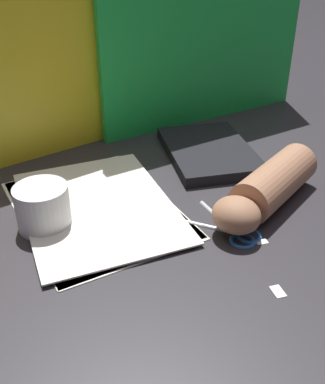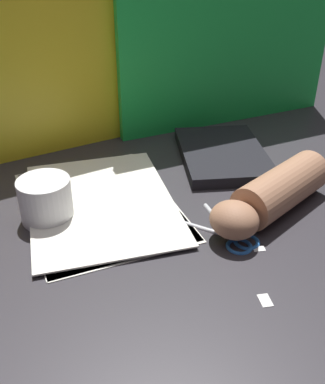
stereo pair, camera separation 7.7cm
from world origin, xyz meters
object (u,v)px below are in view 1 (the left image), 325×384
Objects in this scene: scissors at (232,230)px; book_closed at (209,151)px; hand_forearm at (267,189)px; paper_stack at (97,207)px; mug at (43,207)px.

book_closed is at bearing 66.85° from scissors.
hand_forearm reaches higher than scissors.
book_closed is 1.88× the size of scissors.
paper_stack is 2.38× the size of scissors.
scissors reaches higher than paper_stack.
scissors is 1.70× the size of mug.
hand_forearm is (0.10, 0.04, 0.04)m from scissors.
book_closed is 3.21× the size of mug.
scissors is 0.33m from mug.
mug is (-0.10, -0.01, 0.03)m from paper_stack.
mug is (-0.38, 0.12, -0.00)m from hand_forearm.
mug reaches higher than book_closed.
book_closed is (0.30, 0.10, 0.01)m from paper_stack.
scissors is at bearing -113.15° from book_closed.
mug is (-0.28, 0.16, 0.03)m from scissors.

